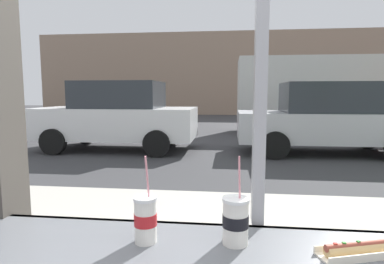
# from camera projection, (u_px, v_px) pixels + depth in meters

# --- Properties ---
(ground_plane) EXTENTS (60.00, 60.00, 0.00)m
(ground_plane) POSITION_uv_depth(u_px,v_px,m) (233.00, 145.00, 9.32)
(ground_plane) COLOR #38383A
(sidewalk_strip) EXTENTS (16.00, 2.80, 0.15)m
(sidewalk_strip) POSITION_uv_depth(u_px,v_px,m) (241.00, 246.00, 2.99)
(sidewalk_strip) COLOR #B2ADA3
(sidewalk_strip) RESTS_ON ground
(building_facade_far) EXTENTS (28.00, 1.20, 5.76)m
(building_facade_far) POSITION_uv_depth(u_px,v_px,m) (231.00, 74.00, 22.96)
(building_facade_far) COLOR gray
(building_facade_far) RESTS_ON ground
(soda_cup_left) EXTENTS (0.10, 0.10, 0.33)m
(soda_cup_left) POSITION_uv_depth(u_px,v_px,m) (236.00, 220.00, 1.18)
(soda_cup_left) COLOR silver
(soda_cup_left) RESTS_ON window_counter
(soda_cup_right) EXTENTS (0.09, 0.09, 0.33)m
(soda_cup_right) POSITION_uv_depth(u_px,v_px,m) (145.00, 219.00, 1.19)
(soda_cup_right) COLOR silver
(soda_cup_right) RESTS_ON window_counter
(hotdog_tray_near) EXTENTS (0.27, 0.16, 0.05)m
(hotdog_tray_near) POSITION_uv_depth(u_px,v_px,m) (355.00, 250.00, 1.09)
(hotdog_tray_near) COLOR beige
(hotdog_tray_near) RESTS_ON window_counter
(parked_car_white) EXTENTS (4.14, 2.00, 1.80)m
(parked_car_white) POSITION_uv_depth(u_px,v_px,m) (117.00, 116.00, 8.51)
(parked_car_white) COLOR silver
(parked_car_white) RESTS_ON ground
(parked_car_silver) EXTENTS (4.29, 1.90, 1.75)m
(parked_car_silver) POSITION_uv_depth(u_px,v_px,m) (327.00, 118.00, 7.91)
(parked_car_silver) COLOR #BCBCC1
(parked_car_silver) RESTS_ON ground
(box_truck) EXTENTS (6.55, 2.44, 2.77)m
(box_truck) POSITION_uv_depth(u_px,v_px,m) (325.00, 92.00, 11.89)
(box_truck) COLOR beige
(box_truck) RESTS_ON ground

